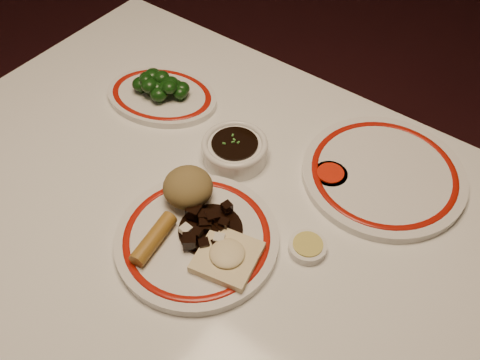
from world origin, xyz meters
name	(u,v)px	position (x,y,z in m)	size (l,w,h in m)	color
dining_table	(204,244)	(0.00, 0.00, 0.66)	(1.20, 0.90, 0.75)	white
main_plate	(197,239)	(0.03, -0.05, 0.76)	(0.35, 0.35, 0.02)	white
rice_mound	(188,187)	(-0.03, 0.00, 0.80)	(0.09, 0.09, 0.06)	olive
spring_roll	(154,239)	(-0.01, -0.10, 0.78)	(0.03, 0.03, 0.10)	#A37328
fried_wonton	(227,256)	(0.10, -0.06, 0.78)	(0.11, 0.11, 0.03)	beige
stirfry_heap	(208,227)	(0.04, -0.03, 0.78)	(0.11, 0.12, 0.03)	black
broccoli_plate	(162,96)	(-0.26, 0.19, 0.76)	(0.28, 0.26, 0.02)	white
broccoli_pile	(159,84)	(-0.27, 0.19, 0.79)	(0.12, 0.08, 0.05)	#23471C
soy_bowl	(235,151)	(-0.03, 0.14, 0.77)	(0.12, 0.12, 0.04)	white
sweet_sour_dish	(330,176)	(0.14, 0.21, 0.76)	(0.06, 0.06, 0.02)	white
mustard_dish	(307,247)	(0.19, 0.05, 0.76)	(0.06, 0.06, 0.02)	white
far_plate	(384,174)	(0.22, 0.27, 0.76)	(0.39, 0.39, 0.02)	white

